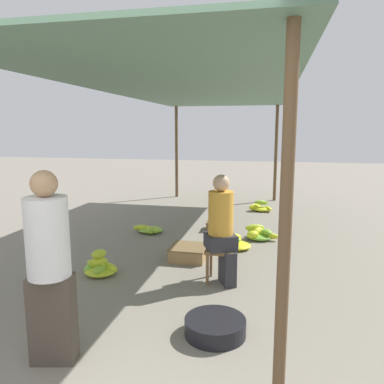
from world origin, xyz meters
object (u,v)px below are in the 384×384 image
(banana_pile_right_1, at_px, (259,233))
(banana_pile_right_2, at_px, (261,207))
(vendor_foreground, at_px, (49,266))
(basin_black, at_px, (215,327))
(banana_pile_left_1, at_px, (150,230))
(vendor_seated, at_px, (222,227))
(banana_pile_left_0, at_px, (99,267))
(banana_pile_right_0, at_px, (233,243))
(crate_near, at_px, (218,226))
(crate_mid, at_px, (189,253))
(stool, at_px, (220,255))

(banana_pile_right_1, distance_m, banana_pile_right_2, 2.26)
(vendor_foreground, bearing_deg, basin_black, 28.19)
(banana_pile_left_1, bearing_deg, vendor_seated, -50.78)
(banana_pile_left_0, height_order, banana_pile_right_0, banana_pile_left_0)
(banana_pile_left_1, relative_size, banana_pile_right_0, 0.90)
(crate_near, bearing_deg, vendor_foreground, -99.74)
(vendor_foreground, distance_m, vendor_seated, 2.15)
(banana_pile_right_2, bearing_deg, banana_pile_left_0, -114.01)
(banana_pile_left_1, xyz_separation_m, banana_pile_right_2, (1.89, 2.27, 0.02))
(vendor_foreground, xyz_separation_m, banana_pile_right_2, (1.45, 6.02, -0.72))
(vendor_foreground, distance_m, banana_pile_right_2, 6.23)
(vendor_seated, bearing_deg, banana_pile_right_0, 89.65)
(vendor_foreground, bearing_deg, banana_pile_left_0, 104.69)
(vendor_foreground, bearing_deg, banana_pile_right_1, 68.47)
(vendor_foreground, bearing_deg, vendor_seated, 59.16)
(banana_pile_left_0, xyz_separation_m, banana_pile_right_0, (1.57, 1.47, -0.02))
(vendor_foreground, xyz_separation_m, banana_pile_left_0, (-0.46, 1.75, -0.70))
(basin_black, xyz_separation_m, banana_pile_left_0, (-1.66, 1.10, 0.02))
(vendor_foreground, relative_size, vendor_seated, 1.17)
(banana_pile_left_1, distance_m, banana_pile_right_1, 1.93)
(vendor_foreground, bearing_deg, crate_near, 80.26)
(crate_mid, bearing_deg, banana_pile_right_2, 75.23)
(crate_near, height_order, crate_mid, crate_mid)
(stool, relative_size, crate_mid, 0.83)
(banana_pile_left_0, relative_size, banana_pile_right_2, 0.82)
(banana_pile_left_0, bearing_deg, stool, 4.00)
(banana_pile_right_0, distance_m, crate_mid, 0.87)
(basin_black, distance_m, banana_pile_right_1, 3.12)
(crate_near, distance_m, crate_mid, 1.66)
(banana_pile_right_0, relative_size, banana_pile_right_1, 1.01)
(stool, distance_m, banana_pile_left_1, 2.45)
(banana_pile_right_1, relative_size, crate_near, 1.50)
(banana_pile_right_2, bearing_deg, banana_pile_right_0, -96.80)
(banana_pile_right_1, bearing_deg, basin_black, -95.08)
(banana_pile_right_1, bearing_deg, vendor_foreground, -111.53)
(banana_pile_left_0, bearing_deg, vendor_seated, 3.65)
(banana_pile_right_2, height_order, crate_near, banana_pile_right_2)
(basin_black, height_order, banana_pile_right_0, banana_pile_right_0)
(banana_pile_right_0, bearing_deg, vendor_foreground, -109.08)
(banana_pile_left_1, bearing_deg, banana_pile_left_0, -90.30)
(stool, distance_m, crate_mid, 0.93)
(vendor_seated, bearing_deg, crate_mid, 128.62)
(banana_pile_right_2, bearing_deg, crate_near, -111.76)
(banana_pile_right_2, bearing_deg, banana_pile_left_1, -129.77)
(banana_pile_right_2, xyz_separation_m, crate_near, (-0.72, -1.81, -0.00))
(banana_pile_left_1, relative_size, crate_near, 1.37)
(basin_black, bearing_deg, banana_pile_left_1, 118.09)
(stool, bearing_deg, banana_pile_right_0, 88.90)
(vendor_seated, xyz_separation_m, banana_pile_right_0, (0.01, 1.37, -0.61))
(basin_black, xyz_separation_m, crate_near, (-0.48, 3.56, 0.01))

